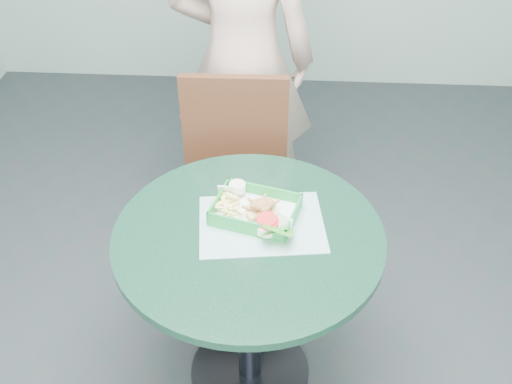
# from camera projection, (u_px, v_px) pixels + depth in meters

# --- Properties ---
(floor) EXTENTS (4.00, 5.00, 0.02)m
(floor) POSITION_uv_depth(u_px,v_px,m) (250.00, 372.00, 2.44)
(floor) COLOR #303335
(floor) RESTS_ON ground
(cafe_table) EXTENTS (0.90, 0.90, 0.75)m
(cafe_table) POSITION_uv_depth(u_px,v_px,m) (249.00, 273.00, 2.07)
(cafe_table) COLOR #272830
(cafe_table) RESTS_ON floor
(dining_chair) EXTENTS (0.46, 0.46, 0.93)m
(dining_chair) POSITION_uv_depth(u_px,v_px,m) (233.00, 171.00, 2.62)
(dining_chair) COLOR #532A15
(dining_chair) RESTS_ON floor
(diner_person) EXTENTS (0.81, 0.56, 2.14)m
(diner_person) POSITION_uv_depth(u_px,v_px,m) (241.00, 23.00, 2.54)
(diner_person) COLOR #CEA593
(diner_person) RESTS_ON floor
(placemat) EXTENTS (0.45, 0.36, 0.00)m
(placemat) POSITION_uv_depth(u_px,v_px,m) (262.00, 228.00, 2.00)
(placemat) COLOR #89BAB4
(placemat) RESTS_ON cafe_table
(food_basket) EXTENTS (0.27, 0.20, 0.06)m
(food_basket) POSITION_uv_depth(u_px,v_px,m) (256.00, 217.00, 2.02)
(food_basket) COLOR #1D9139
(food_basket) RESTS_ON placemat
(crab_sandwich) EXTENTS (0.11, 0.11, 0.07)m
(crab_sandwich) POSITION_uv_depth(u_px,v_px,m) (263.00, 211.00, 2.00)
(crab_sandwich) COLOR #D3B66F
(crab_sandwich) RESTS_ON food_basket
(fries_pile) EXTENTS (0.10, 0.11, 0.04)m
(fries_pile) POSITION_uv_depth(u_px,v_px,m) (229.00, 213.00, 2.01)
(fries_pile) COLOR #FFE77B
(fries_pile) RESTS_ON food_basket
(sauce_ramekin) EXTENTS (0.06, 0.06, 0.03)m
(sauce_ramekin) POSITION_uv_depth(u_px,v_px,m) (230.00, 195.00, 2.06)
(sauce_ramekin) COLOR white
(sauce_ramekin) RESTS_ON food_basket
(garnish_cup) EXTENTS (0.12, 0.12, 0.05)m
(garnish_cup) POSITION_uv_depth(u_px,v_px,m) (276.00, 228.00, 1.94)
(garnish_cup) COLOR white
(garnish_cup) RESTS_ON food_basket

